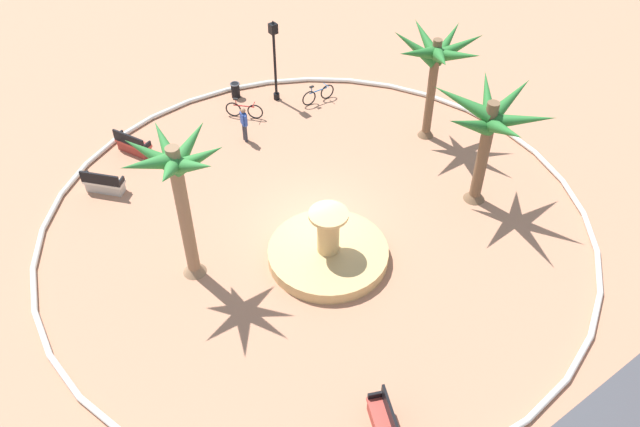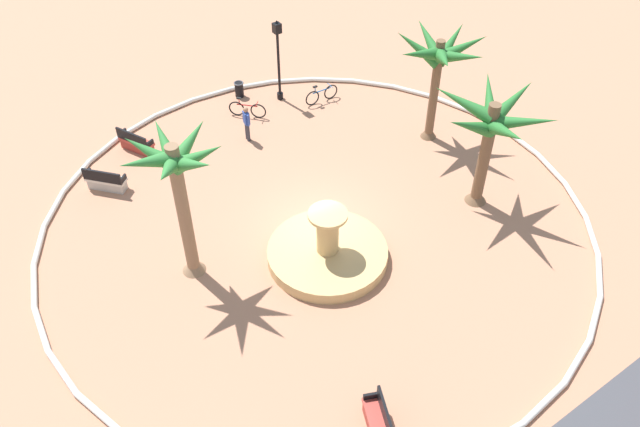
% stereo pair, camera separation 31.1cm
% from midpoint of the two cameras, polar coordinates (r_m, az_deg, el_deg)
% --- Properties ---
extents(ground_plane, '(80.00, 80.00, 0.00)m').
position_cam_midpoint_polar(ground_plane, '(24.42, -0.65, -0.89)').
color(ground_plane, tan).
extents(plaza_curb, '(20.21, 20.21, 0.20)m').
position_cam_midpoint_polar(plaza_curb, '(24.35, -0.65, -0.72)').
color(plaza_curb, silver).
rests_on(plaza_curb, ground).
extents(fountain, '(4.20, 4.20, 2.14)m').
position_cam_midpoint_polar(fountain, '(22.95, 0.31, -3.36)').
color(fountain, tan).
rests_on(fountain, ground).
extents(palm_tree_near_fountain, '(4.39, 4.28, 4.62)m').
position_cam_midpoint_polar(palm_tree_near_fountain, '(24.08, 14.09, 7.50)').
color(palm_tree_near_fountain, brown).
rests_on(palm_tree_near_fountain, ground).
extents(palm_tree_by_curb, '(3.93, 3.98, 4.79)m').
position_cam_midpoint_polar(palm_tree_by_curb, '(27.05, 9.67, 13.14)').
color(palm_tree_by_curb, brown).
rests_on(palm_tree_by_curb, ground).
extents(palm_tree_mid_plaza, '(3.28, 3.28, 5.56)m').
position_cam_midpoint_polar(palm_tree_mid_plaza, '(20.33, -12.65, 3.06)').
color(palm_tree_mid_plaza, '#8E6B4C').
rests_on(palm_tree_mid_plaza, ground).
extents(bench_east, '(1.10, 1.67, 1.00)m').
position_cam_midpoint_polar(bench_east, '(28.65, -16.10, 5.66)').
color(bench_east, '#B73D33').
rests_on(bench_east, ground).
extents(bench_west, '(1.10, 1.67, 1.00)m').
position_cam_midpoint_polar(bench_west, '(19.02, 5.02, -17.62)').
color(bench_west, '#B73D33').
rests_on(bench_west, ground).
extents(bench_north, '(1.43, 1.54, 1.00)m').
position_cam_midpoint_polar(bench_north, '(26.96, -18.44, 2.40)').
color(bench_north, beige).
rests_on(bench_north, ground).
extents(lamppost, '(0.32, 0.32, 3.90)m').
position_cam_midpoint_polar(lamppost, '(29.99, -4.26, 13.51)').
color(lamppost, black).
rests_on(lamppost, ground).
extents(trash_bin, '(0.46, 0.46, 0.73)m').
position_cam_midpoint_polar(trash_bin, '(31.29, -7.60, 10.54)').
color(trash_bin, black).
rests_on(trash_bin, ground).
extents(bicycle_red_frame, '(1.72, 0.44, 0.94)m').
position_cam_midpoint_polar(bicycle_red_frame, '(30.68, -0.46, 10.22)').
color(bicycle_red_frame, black).
rests_on(bicycle_red_frame, ground).
extents(bicycle_by_lamppost, '(1.22, 1.29, 0.94)m').
position_cam_midpoint_polar(bicycle_by_lamppost, '(29.83, -6.87, 8.85)').
color(bicycle_by_lamppost, black).
rests_on(bicycle_by_lamppost, ground).
extents(person_cyclist_helmet, '(0.25, 0.52, 1.62)m').
position_cam_midpoint_polar(person_cyclist_helmet, '(28.09, -6.89, 7.79)').
color(person_cyclist_helmet, '#33333D').
rests_on(person_cyclist_helmet, ground).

